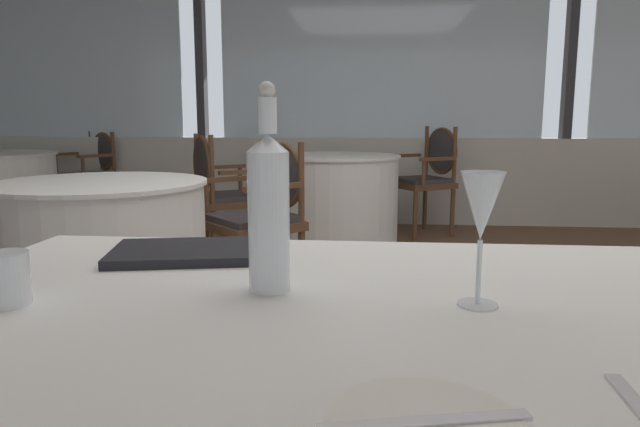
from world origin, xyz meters
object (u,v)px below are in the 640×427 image
(side_plate, at_px, (430,427))
(dining_chair_2_0, at_px, (220,186))
(water_tumbler, at_px, (6,279))
(wine_glass, at_px, (482,210))
(dining_chair_0_0, at_px, (92,169))
(water_bottle, at_px, (269,208))
(dining_chair_2_1, at_px, (429,171))
(dining_chair_3_0, at_px, (265,206))
(menu_book, at_px, (190,252))

(side_plate, xyz_separation_m, dining_chair_2_0, (-1.20, 3.68, -0.21))
(water_tumbler, relative_size, dining_chair_2_0, 0.09)
(wine_glass, xyz_separation_m, dining_chair_0_0, (-2.99, 4.65, -0.36))
(water_bottle, height_order, dining_chair_2_1, water_bottle)
(water_tumbler, distance_m, dining_chair_2_1, 4.51)
(wine_glass, distance_m, water_tumbler, 0.76)
(dining_chair_3_0, bearing_deg, wine_glass, 65.37)
(water_bottle, relative_size, dining_chair_3_0, 0.39)
(water_tumbler, xyz_separation_m, dining_chair_3_0, (-0.04, 2.41, -0.25))
(wine_glass, distance_m, dining_chair_0_0, 5.54)
(dining_chair_3_0, bearing_deg, dining_chair_2_1, -163.14)
(water_bottle, relative_size, dining_chair_0_0, 0.39)
(menu_book, height_order, dining_chair_2_0, dining_chair_2_0)
(side_plate, bearing_deg, dining_chair_3_0, 103.98)
(side_plate, distance_m, wine_glass, 0.43)
(dining_chair_2_1, bearing_deg, wine_glass, 53.68)
(wine_glass, xyz_separation_m, dining_chair_2_1, (0.33, 4.31, -0.33))
(water_bottle, distance_m, dining_chair_2_0, 3.39)
(dining_chair_0_0, distance_m, dining_chair_2_0, 2.16)
(side_plate, relative_size, water_tumbler, 2.26)
(wine_glass, distance_m, dining_chair_2_0, 3.56)
(water_tumbler, bearing_deg, dining_chair_0_0, 115.41)
(menu_book, relative_size, dining_chair_0_0, 0.36)
(dining_chair_2_0, bearing_deg, dining_chair_3_0, -92.95)
(water_bottle, distance_m, dining_chair_0_0, 5.32)
(water_bottle, height_order, water_tumbler, water_bottle)
(wine_glass, bearing_deg, dining_chair_3_0, 108.64)
(wine_glass, distance_m, dining_chair_3_0, 2.51)
(water_tumbler, xyz_separation_m, dining_chair_2_1, (1.09, 4.38, -0.21))
(menu_book, distance_m, dining_chair_2_1, 4.13)
(menu_book, relative_size, dining_chair_2_0, 0.35)
(dining_chair_0_0, height_order, dining_chair_2_0, dining_chair_2_0)
(water_bottle, height_order, menu_book, water_bottle)
(water_tumbler, distance_m, dining_chair_0_0, 5.23)
(water_tumbler, height_order, dining_chair_0_0, dining_chair_0_0)
(side_plate, xyz_separation_m, water_tumbler, (-0.64, 0.32, 0.04))
(side_plate, distance_m, dining_chair_0_0, 5.81)
(side_plate, relative_size, water_bottle, 0.54)
(side_plate, xyz_separation_m, dining_chair_0_0, (-2.88, 5.04, -0.21))
(menu_book, bearing_deg, dining_chair_3_0, 84.91)
(water_bottle, bearing_deg, dining_chair_2_1, 80.92)
(menu_book, bearing_deg, dining_chair_0_0, 107.61)
(water_bottle, xyz_separation_m, dining_chair_2_0, (-0.97, 3.23, -0.35))
(dining_chair_0_0, xyz_separation_m, dining_chair_2_1, (3.33, -0.34, 0.03))
(dining_chair_0_0, bearing_deg, dining_chair_3_0, 76.18)
(wine_glass, relative_size, dining_chair_2_0, 0.23)
(side_plate, xyz_separation_m, water_bottle, (-0.23, 0.44, 0.14))
(dining_chair_0_0, height_order, dining_chair_2_1, dining_chair_2_1)
(dining_chair_3_0, bearing_deg, side_plate, 60.72)
(water_tumbler, height_order, dining_chair_3_0, dining_chair_3_0)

